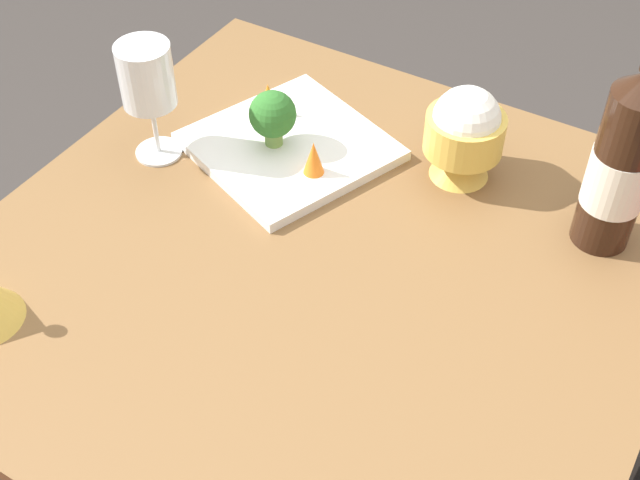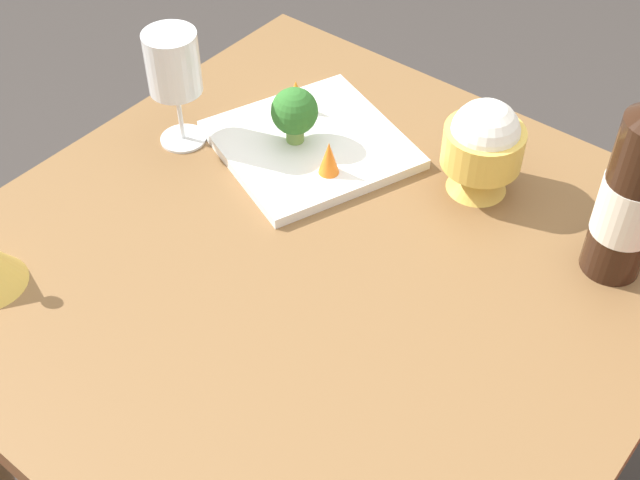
% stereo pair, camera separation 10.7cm
% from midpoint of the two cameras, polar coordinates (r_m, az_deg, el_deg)
% --- Properties ---
extents(dining_table, '(0.87, 0.87, 0.76)m').
position_cam_midpoint_polar(dining_table, '(1.16, 2.64, -4.47)').
color(dining_table, brown).
rests_on(dining_table, ground_plane).
extents(wine_bottle, '(0.08, 0.08, 0.33)m').
position_cam_midpoint_polar(wine_bottle, '(1.07, 23.15, 3.03)').
color(wine_bottle, black).
rests_on(wine_bottle, dining_table).
extents(wine_glass, '(0.08, 0.08, 0.18)m').
position_cam_midpoint_polar(wine_glass, '(1.20, -7.32, 11.45)').
color(wine_glass, white).
rests_on(wine_glass, dining_table).
extents(rice_bowl, '(0.11, 0.11, 0.14)m').
position_cam_midpoint_polar(rice_bowl, '(1.17, 13.50, 6.05)').
color(rice_bowl, gold).
rests_on(rice_bowl, dining_table).
extents(serving_plate, '(0.32, 0.32, 0.02)m').
position_cam_midpoint_polar(serving_plate, '(1.25, 1.84, 6.33)').
color(serving_plate, white).
rests_on(serving_plate, dining_table).
extents(broccoli_floret, '(0.07, 0.07, 0.09)m').
position_cam_midpoint_polar(broccoli_floret, '(1.21, 0.82, 8.47)').
color(broccoli_floret, '#729E4C').
rests_on(broccoli_floret, serving_plate).
extents(carrot_garnish_left, '(0.03, 0.03, 0.05)m').
position_cam_midpoint_polar(carrot_garnish_left, '(1.17, 3.22, 5.42)').
color(carrot_garnish_left, orange).
rests_on(carrot_garnish_left, serving_plate).
extents(carrot_garnish_right, '(0.03, 0.03, 0.05)m').
position_cam_midpoint_polar(carrot_garnish_right, '(1.29, 0.78, 9.60)').
color(carrot_garnish_right, orange).
rests_on(carrot_garnish_right, serving_plate).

